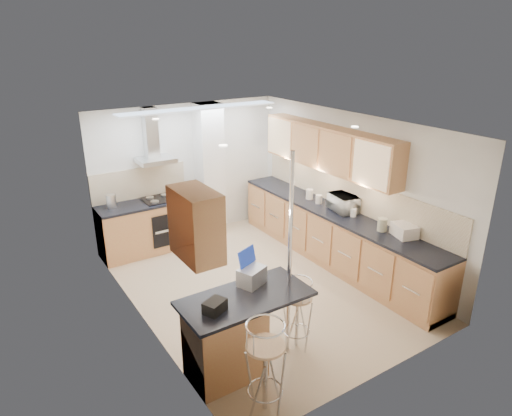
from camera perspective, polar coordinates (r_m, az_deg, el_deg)
ground at (r=7.16m, az=0.32°, el=-9.66°), size 4.80×4.80×0.00m
room_shell at (r=6.98m, az=0.88°, el=3.41°), size 3.64×4.84×2.51m
right_counter at (r=7.78m, az=9.62°, el=-3.53°), size 0.63×4.40×0.92m
back_counter at (r=8.28m, az=-13.29°, el=-2.26°), size 1.70×0.63×0.92m
peninsula at (r=5.37m, az=-1.27°, el=-15.23°), size 1.47×0.72×0.94m
microwave at (r=7.58m, az=10.90°, el=0.62°), size 0.42×0.55×0.28m
laptop at (r=5.28m, az=-0.53°, el=-8.51°), size 0.37×0.32×0.21m
bag at (r=4.85m, az=-5.17°, el=-12.14°), size 0.28×0.25×0.13m
bar_stool_near at (r=4.84m, az=1.16°, el=-19.31°), size 0.52×0.52×1.03m
bar_stool_end at (r=5.72m, az=5.17°, el=-13.01°), size 0.48×0.48×0.92m
jar_a at (r=8.06m, az=6.70°, el=1.74°), size 0.15×0.15×0.18m
jar_b at (r=7.88m, az=7.86°, el=1.10°), size 0.14×0.14×0.15m
jar_c at (r=6.96m, az=15.51°, el=-2.02°), size 0.19×0.19×0.19m
jar_d at (r=7.41m, az=12.06°, el=-0.56°), size 0.12×0.12×0.13m
bread_bin at (r=6.87m, az=18.06°, el=-2.67°), size 0.36×0.41×0.18m
kettle at (r=7.95m, az=-17.66°, el=0.80°), size 0.16×0.16×0.24m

